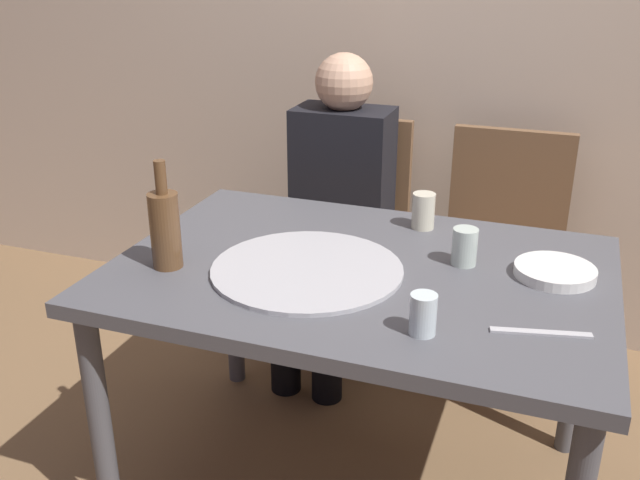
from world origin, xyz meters
TOP-DOWN VIEW (x-y plane):
  - back_wall at (0.00, 1.17)m, footprint 6.00×0.10m
  - dining_table at (0.00, 0.00)m, footprint 1.30×0.91m
  - pizza_tray at (-0.12, -0.07)m, footprint 0.51×0.51m
  - wine_bottle at (-0.48, -0.17)m, footprint 0.08×0.08m
  - tumbler_near at (0.25, 0.11)m, footprint 0.07×0.07m
  - tumbler_far at (0.09, 0.33)m, footprint 0.07×0.07m
  - wine_glass at (0.23, -0.29)m, footprint 0.06×0.06m
  - plate_stack at (0.49, 0.12)m, footprint 0.21×0.21m
  - table_knife at (0.48, -0.20)m, footprint 0.22×0.07m
  - chair_left at (-0.31, 0.85)m, footprint 0.44×0.44m
  - chair_right at (0.29, 0.85)m, footprint 0.44×0.44m
  - guest_in_sweater at (-0.31, 0.70)m, footprint 0.36×0.56m

SIDE VIEW (x-z plane):
  - chair_left at x=-0.31m, z-range 0.06..0.96m
  - chair_right at x=0.29m, z-range 0.06..0.96m
  - guest_in_sweater at x=-0.31m, z-range 0.06..1.23m
  - dining_table at x=0.00m, z-range 0.28..1.01m
  - table_knife at x=0.48m, z-range 0.73..0.74m
  - pizza_tray at x=-0.12m, z-range 0.73..0.74m
  - plate_stack at x=0.49m, z-range 0.73..0.76m
  - wine_glass at x=0.23m, z-range 0.73..0.82m
  - tumbler_near at x=0.25m, z-range 0.73..0.83m
  - tumbler_far at x=0.09m, z-range 0.73..0.84m
  - wine_bottle at x=-0.48m, z-range 0.69..0.99m
  - back_wall at x=0.00m, z-range 0.00..2.60m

